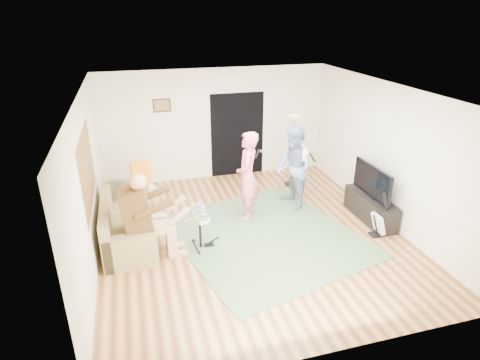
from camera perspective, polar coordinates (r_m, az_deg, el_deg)
name	(u,v)px	position (r m, az deg, el deg)	size (l,w,h in m)	color
floor	(251,234)	(7.70, 1.55, -7.70)	(6.00, 6.00, 0.00)	brown
walls	(252,168)	(7.10, 1.66, 1.69)	(5.50, 6.00, 2.70)	white
ceiling	(253,92)	(6.72, 1.80, 12.46)	(6.00, 6.00, 0.00)	white
window_blinds	(87,169)	(6.98, -20.92, 1.47)	(2.05, 2.05, 0.00)	brown
doorway	(237,135)	(10.06, -0.39, 6.44)	(2.10, 2.10, 0.00)	black
picture_frame	(162,105)	(9.55, -11.06, 10.37)	(0.42, 0.03, 0.32)	#3F2314
area_rug	(265,236)	(7.64, 3.58, -7.91)	(3.10, 3.42, 0.02)	#47683F
sofa	(124,226)	(7.69, -16.14, -6.26)	(0.88, 2.14, 0.86)	olive
drummer	(150,225)	(6.97, -12.68, -6.20)	(1.00, 0.56, 1.54)	brown
drum_kit	(200,232)	(7.17, -5.68, -7.35)	(0.40, 0.72, 0.74)	black
singer	(247,176)	(7.92, 1.05, 0.56)	(0.66, 0.43, 1.81)	#E86588
microphone	(257,154)	(7.82, 2.49, 3.73)	(0.06, 0.06, 0.24)	black
guitarist	(294,168)	(8.41, 7.65, 1.67)	(0.87, 0.68, 1.79)	#7081A4
guitar_held	(304,153)	(8.37, 9.03, 3.85)	(0.12, 0.60, 0.26)	white
guitar_spare	(379,223)	(7.97, 19.11, -5.85)	(0.32, 0.29, 0.89)	black
torchiere_lamp	(293,138)	(9.44, 7.55, 5.94)	(0.31, 0.31, 1.72)	black
dining_chair	(146,192)	(8.73, -13.25, -1.71)	(0.55, 0.57, 1.03)	beige
tv_cabinet	(370,208)	(8.52, 18.07, -3.81)	(0.40, 1.40, 0.50)	black
television	(372,181)	(8.24, 18.28, -0.13)	(0.06, 1.19, 0.62)	black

